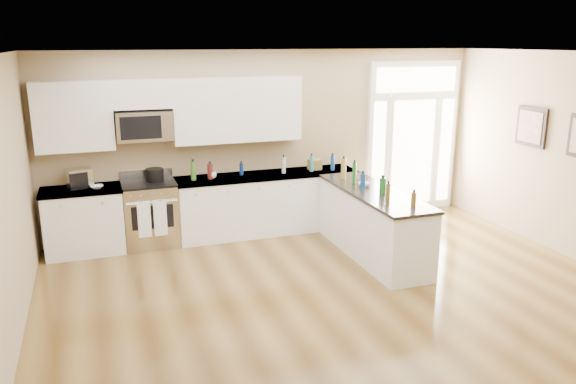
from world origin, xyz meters
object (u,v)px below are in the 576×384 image
Objects in this scene: kitchen_range at (151,214)px; stockpot at (155,174)px; peninsula_cabinet at (372,226)px; toaster_oven at (79,178)px.

stockpot is at bearing 29.28° from kitchen_range.
toaster_oven is at bearing 158.33° from peninsula_cabinet.
kitchen_range reaches higher than peninsula_cabinet.
stockpot reaches higher than peninsula_cabinet.
peninsula_cabinet is 3.22m from stockpot.
stockpot is 0.82× the size of toaster_oven.
toaster_oven reaches higher than stockpot.
peninsula_cabinet is 4.15m from toaster_oven.
peninsula_cabinet is at bearing -28.47° from stockpot.
peninsula_cabinet is 2.15× the size of kitchen_range.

